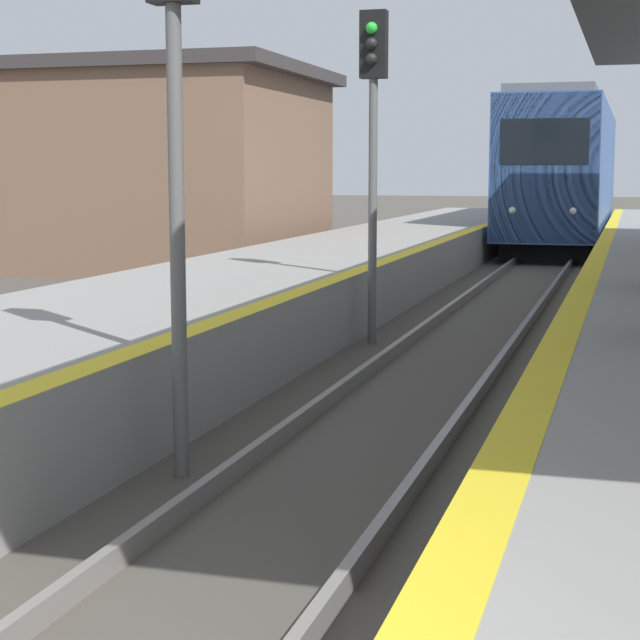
% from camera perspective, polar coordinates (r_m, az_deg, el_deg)
% --- Properties ---
extents(train, '(2.73, 17.34, 4.60)m').
position_cam_1_polar(train, '(36.05, 12.95, 7.67)').
color(train, black).
rests_on(train, ground).
extents(signal_near, '(0.36, 0.31, 4.55)m').
position_cam_1_polar(signal_near, '(8.35, -7.82, 13.19)').
color(signal_near, '#595959').
rests_on(signal_near, ground).
extents(signal_mid, '(0.36, 0.31, 4.55)m').
position_cam_1_polar(signal_mid, '(14.86, 2.85, 10.93)').
color(signal_mid, '#595959').
rests_on(signal_mid, ground).
extents(station_building, '(14.37, 7.26, 4.95)m').
position_cam_1_polar(station_building, '(28.96, -14.53, 7.88)').
color(station_building, brown).
rests_on(station_building, ground).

